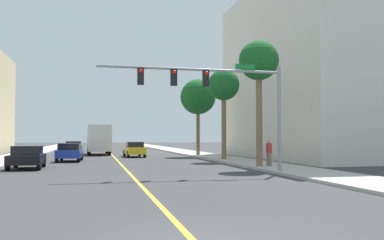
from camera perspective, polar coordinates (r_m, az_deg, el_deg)
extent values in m
plane|color=#38383A|center=(49.46, -11.07, -4.57)|extent=(192.00, 192.00, 0.00)
cube|color=beige|center=(49.97, -21.70, -4.34)|extent=(3.58, 168.00, 0.15)
cube|color=#B2ADA3|center=(50.64, -0.57, -4.48)|extent=(3.58, 168.00, 0.15)
cube|color=yellow|center=(49.46, -11.07, -4.57)|extent=(0.16, 144.00, 0.01)
cube|color=silver|center=(42.45, 20.33, 6.07)|extent=(17.83, 21.28, 16.13)
cylinder|color=gray|center=(22.78, 11.90, 0.23)|extent=(0.20, 0.20, 5.63)
cylinder|color=gray|center=(21.46, 0.03, 6.96)|extent=(9.63, 0.14, 0.14)
cube|color=black|center=(21.56, 1.90, 5.71)|extent=(0.32, 0.24, 0.84)
sphere|color=red|center=(21.47, 2.00, 6.42)|extent=(0.20, 0.20, 0.20)
cube|color=black|center=(21.19, -2.52, 5.85)|extent=(0.32, 0.24, 0.84)
sphere|color=red|center=(21.09, -2.45, 6.58)|extent=(0.20, 0.20, 0.20)
cube|color=black|center=(20.95, -7.08, 5.96)|extent=(0.32, 0.24, 0.84)
sphere|color=red|center=(20.85, -7.03, 6.70)|extent=(0.20, 0.20, 0.20)
cube|color=#147233|center=(22.33, 7.32, 7.27)|extent=(1.10, 0.04, 0.28)
cylinder|color=brown|center=(26.24, 9.21, 0.96)|extent=(0.39, 0.39, 6.63)
sphere|color=#195B23|center=(26.64, 9.16, 8.10)|extent=(2.51, 2.51, 2.51)
cone|color=#195B23|center=(26.93, 10.62, 7.56)|extent=(0.49, 1.21, 1.19)
cone|color=#195B23|center=(27.34, 9.33, 7.40)|extent=(1.42, 1.05, 1.25)
cone|color=#195B23|center=(27.03, 7.83, 7.51)|extent=(1.33, 1.09, 1.23)
cone|color=#195B23|center=(26.21, 7.75, 7.81)|extent=(0.60, 1.19, 1.27)
cone|color=#195B23|center=(25.86, 9.16, 7.96)|extent=(1.48, 0.96, 1.21)
cone|color=#195B23|center=(26.13, 10.43, 7.87)|extent=(1.40, 0.99, 1.42)
cylinder|color=brown|center=(34.06, 4.40, -0.25)|extent=(0.39, 0.39, 6.11)
sphere|color=#195B23|center=(34.31, 4.38, 4.85)|extent=(2.58, 2.58, 2.58)
cone|color=#195B23|center=(34.39, 5.66, 4.50)|extent=(0.63, 1.40, 1.17)
cone|color=#195B23|center=(35.01, 4.78, 4.38)|extent=(1.05, 0.87, 1.36)
cone|color=#195B23|center=(34.70, 3.31, 4.44)|extent=(1.22, 1.11, 1.31)
cone|color=#195B23|center=(33.96, 3.20, 4.58)|extent=(0.58, 1.29, 1.26)
cone|color=#195B23|center=(33.53, 4.12, 4.68)|extent=(1.29, 0.95, 1.38)
cone|color=#195B23|center=(33.87, 5.48, 4.61)|extent=(1.06, 0.94, 1.45)
cylinder|color=brown|center=(41.93, 0.83, -0.80)|extent=(0.35, 0.35, 5.89)
sphere|color=#195B23|center=(42.11, 0.83, 3.21)|extent=(3.59, 3.59, 3.59)
cone|color=#195B23|center=(42.20, 2.29, 2.93)|extent=(0.63, 1.58, 1.38)
cone|color=#195B23|center=(43.15, 1.10, 2.81)|extent=(1.58, 1.01, 2.00)
cone|color=#195B23|center=(42.47, -0.54, 2.89)|extent=(1.20, 1.62, 1.84)
cone|color=#195B23|center=(41.27, -0.11, 3.05)|extent=(1.24, 1.56, 1.53)
cone|color=#195B23|center=(41.19, 1.62, 3.06)|extent=(1.68, 0.88, 1.95)
cube|color=#1E389E|center=(34.85, -16.42, -4.43)|extent=(2.01, 4.17, 0.63)
cube|color=black|center=(34.53, -16.47, -3.50)|extent=(1.70, 2.17, 0.52)
cylinder|color=black|center=(36.44, -17.47, -4.82)|extent=(0.25, 0.65, 0.64)
cylinder|color=black|center=(36.29, -14.91, -4.86)|extent=(0.25, 0.65, 0.64)
cylinder|color=black|center=(33.48, -18.08, -5.04)|extent=(0.25, 0.65, 0.64)
cylinder|color=black|center=(33.31, -15.30, -5.09)|extent=(0.25, 0.65, 0.64)
cube|color=gold|center=(41.19, -7.94, -4.16)|extent=(1.92, 4.46, 0.65)
cube|color=black|center=(40.89, -7.88, -3.36)|extent=(1.61, 2.00, 0.51)
cylinder|color=black|center=(42.74, -9.27, -4.51)|extent=(0.25, 0.65, 0.64)
cylinder|color=black|center=(42.94, -7.22, -4.52)|extent=(0.25, 0.65, 0.64)
cylinder|color=black|center=(39.47, -8.74, -4.70)|extent=(0.25, 0.65, 0.64)
cylinder|color=black|center=(39.69, -6.52, -4.70)|extent=(0.25, 0.65, 0.64)
cube|color=#196638|center=(48.85, -15.95, -3.79)|extent=(1.85, 4.02, 0.67)
cube|color=black|center=(48.89, -15.94, -3.11)|extent=(1.63, 1.93, 0.48)
cylinder|color=black|center=(50.36, -16.81, -4.11)|extent=(0.22, 0.64, 0.64)
cylinder|color=black|center=(50.28, -14.93, -4.13)|extent=(0.22, 0.64, 0.64)
cylinder|color=black|center=(47.45, -17.04, -4.22)|extent=(0.22, 0.64, 0.64)
cylinder|color=black|center=(47.37, -15.05, -4.25)|extent=(0.22, 0.64, 0.64)
cube|color=black|center=(27.60, -21.72, -5.01)|extent=(1.97, 3.90, 0.57)
cube|color=black|center=(27.70, -21.67, -3.86)|extent=(1.71, 1.73, 0.53)
cylinder|color=black|center=(26.14, -20.27, -5.81)|extent=(0.23, 0.64, 0.64)
cylinder|color=black|center=(26.38, -23.98, -5.72)|extent=(0.23, 0.64, 0.64)
cylinder|color=black|center=(28.89, -19.67, -5.47)|extent=(0.23, 0.64, 0.64)
cylinder|color=black|center=(29.10, -23.04, -5.40)|extent=(0.23, 0.64, 0.64)
cube|color=red|center=(49.81, -12.83, -3.10)|extent=(2.47, 2.05, 1.60)
cube|color=silver|center=(46.29, -12.64, -2.43)|extent=(2.58, 5.14, 2.79)
cylinder|color=black|center=(49.79, -14.05, -4.01)|extent=(0.31, 0.91, 0.90)
cylinder|color=black|center=(49.88, -11.63, -4.03)|extent=(0.31, 0.91, 0.90)
cylinder|color=black|center=(45.01, -13.93, -4.20)|extent=(0.31, 0.91, 0.90)
cylinder|color=black|center=(45.11, -11.25, -4.22)|extent=(0.31, 0.91, 0.90)
cylinder|color=#726651|center=(26.60, 10.54, -5.36)|extent=(0.32, 0.32, 0.79)
cylinder|color=#B23338|center=(26.57, 10.53, -3.84)|extent=(0.38, 0.38, 0.63)
sphere|color=tan|center=(26.57, 10.53, -2.93)|extent=(0.21, 0.21, 0.21)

